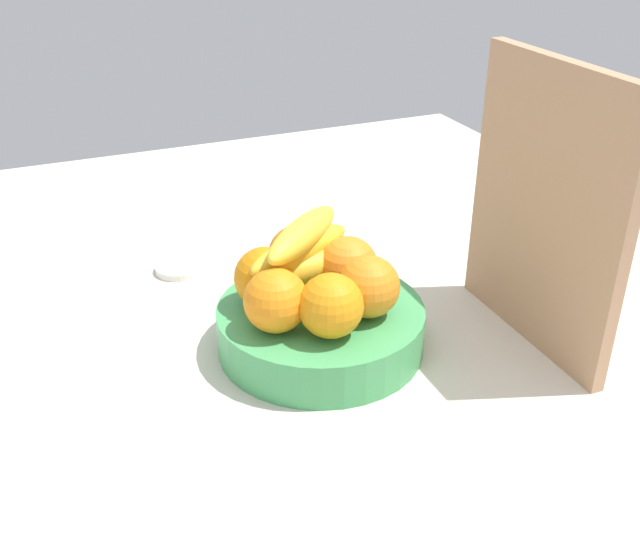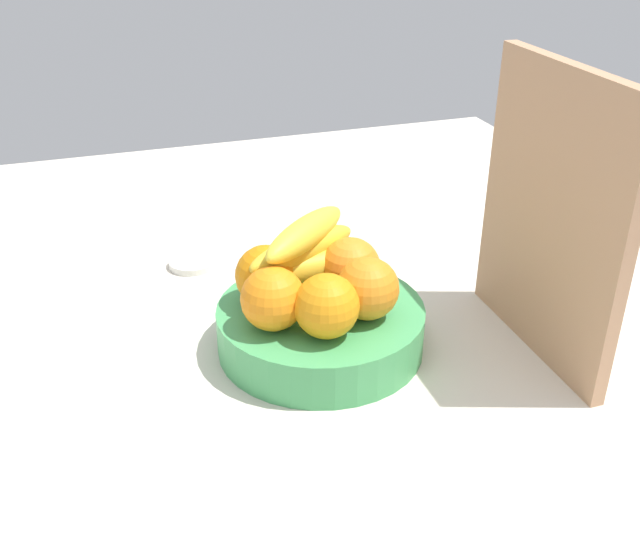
% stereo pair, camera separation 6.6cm
% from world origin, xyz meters
% --- Properties ---
extents(ground_plane, '(1.80, 1.40, 0.03)m').
position_xyz_m(ground_plane, '(0.00, 0.00, -0.01)').
color(ground_plane, beige).
extents(fruit_bowl, '(0.26, 0.26, 0.06)m').
position_xyz_m(fruit_bowl, '(-0.04, -0.00, 0.03)').
color(fruit_bowl, '#45A25C').
rests_on(fruit_bowl, ground_plane).
extents(orange_front_left, '(0.08, 0.08, 0.08)m').
position_xyz_m(orange_front_left, '(0.02, -0.01, 0.10)').
color(orange_front_left, orange).
rests_on(orange_front_left, fruit_bowl).
extents(orange_front_right, '(0.08, 0.08, 0.08)m').
position_xyz_m(orange_front_right, '(0.00, 0.05, 0.10)').
color(orange_front_right, orange).
rests_on(orange_front_right, fruit_bowl).
extents(orange_center, '(0.08, 0.08, 0.08)m').
position_xyz_m(orange_center, '(-0.06, 0.05, 0.10)').
color(orange_center, orange).
rests_on(orange_center, fruit_bowl).
extents(orange_back_left, '(0.08, 0.08, 0.08)m').
position_xyz_m(orange_back_left, '(-0.12, 0.00, 0.10)').
color(orange_back_left, orange).
rests_on(orange_back_left, fruit_bowl).
extents(orange_back_right, '(0.08, 0.08, 0.08)m').
position_xyz_m(orange_back_right, '(-0.07, -0.06, 0.10)').
color(orange_back_right, orange).
rests_on(orange_back_right, fruit_bowl).
extents(orange_top_stack, '(0.08, 0.08, 0.08)m').
position_xyz_m(orange_top_stack, '(-0.01, -0.07, 0.10)').
color(orange_top_stack, orange).
rests_on(orange_top_stack, fruit_bowl).
extents(banana_bunch, '(0.14, 0.18, 0.11)m').
position_xyz_m(banana_bunch, '(-0.07, -0.00, 0.11)').
color(banana_bunch, yellow).
rests_on(banana_bunch, fruit_bowl).
extents(cutting_board, '(0.28, 0.02, 0.36)m').
position_xyz_m(cutting_board, '(0.04, 0.27, 0.18)').
color(cutting_board, tan).
rests_on(cutting_board, ground_plane).
extents(jar_lid, '(0.07, 0.07, 0.01)m').
position_xyz_m(jar_lid, '(-0.32, -0.12, 0.01)').
color(jar_lid, silver).
rests_on(jar_lid, ground_plane).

